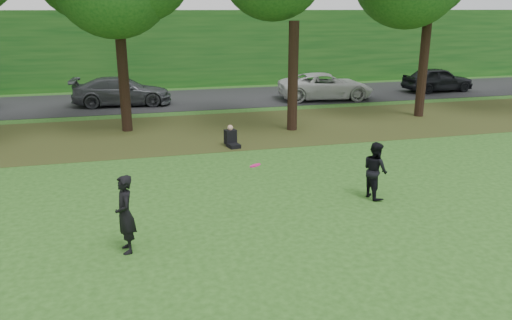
{
  "coord_description": "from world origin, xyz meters",
  "views": [
    {
      "loc": [
        -2.86,
        -7.98,
        5.11
      ],
      "look_at": [
        0.26,
        4.12,
        1.3
      ],
      "focal_mm": 35.0,
      "sensor_mm": 36.0,
      "label": 1
    }
  ],
  "objects_px": {
    "player_right": "(375,170)",
    "seated_person": "(231,139)",
    "player_left": "(125,214)",
    "frisbee": "(255,165)"
  },
  "relations": [
    {
      "from": "player_right",
      "to": "seated_person",
      "type": "relative_size",
      "value": 1.94
    },
    {
      "from": "player_right",
      "to": "seated_person",
      "type": "bearing_deg",
      "value": 17.25
    },
    {
      "from": "player_left",
      "to": "player_right",
      "type": "distance_m",
      "value": 6.94
    },
    {
      "from": "frisbee",
      "to": "seated_person",
      "type": "height_order",
      "value": "frisbee"
    },
    {
      "from": "player_right",
      "to": "seated_person",
      "type": "distance_m",
      "value": 6.91
    },
    {
      "from": "frisbee",
      "to": "player_left",
      "type": "bearing_deg",
      "value": -164.96
    },
    {
      "from": "player_left",
      "to": "frisbee",
      "type": "relative_size",
      "value": 5.72
    },
    {
      "from": "frisbee",
      "to": "seated_person",
      "type": "relative_size",
      "value": 0.37
    },
    {
      "from": "frisbee",
      "to": "seated_person",
      "type": "xyz_separation_m",
      "value": [
        0.87,
        7.1,
        -1.16
      ]
    },
    {
      "from": "player_right",
      "to": "seated_person",
      "type": "height_order",
      "value": "player_right"
    }
  ]
}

